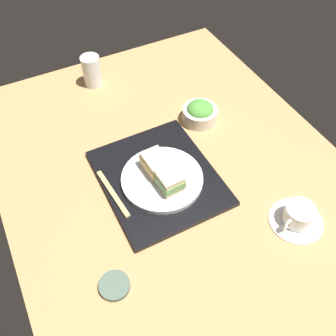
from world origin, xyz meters
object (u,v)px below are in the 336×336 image
object	(u,v)px
sandwich_near	(156,164)
drinking_glass	(92,71)
sandwich_plate	(162,179)
chopsticks_pair	(113,193)
salad_bowl	(200,113)
sandwich_far	(169,179)
coffee_cup	(298,216)
small_sauce_dish	(114,286)

from	to	relation	value
sandwich_near	drinking_glass	world-z (taller)	drinking_glass
sandwich_plate	sandwich_near	xyz separation A→B (cm)	(-3.36, -0.36, 3.46)
chopsticks_pair	salad_bowl	bearing A→B (deg)	113.40
chopsticks_pair	drinking_glass	size ratio (longest dim) A/B	1.60
chopsticks_pair	sandwich_far	bearing A→B (deg)	70.19
salad_bowl	drinking_glass	xyz separation A→B (cm)	(-34.90, -24.88, 2.43)
coffee_cup	drinking_glass	world-z (taller)	drinking_glass
salad_bowl	sandwich_plate	bearing A→B (deg)	-51.78
sandwich_plate	chopsticks_pair	size ratio (longest dim) A/B	1.30
coffee_cup	sandwich_near	bearing A→B (deg)	-139.66
sandwich_far	salad_bowl	xyz separation A→B (cm)	(-21.79, 23.05, -2.50)
sandwich_far	sandwich_near	bearing A→B (deg)	-173.94
sandwich_plate	salad_bowl	distance (cm)	29.80
sandwich_plate	small_sauce_dish	size ratio (longest dim) A/B	3.13
salad_bowl	sandwich_far	bearing A→B (deg)	-46.60
sandwich_near	drinking_glass	size ratio (longest dim) A/B	0.76
coffee_cup	small_sauce_dish	size ratio (longest dim) A/B	1.94
chopsticks_pair	sandwich_near	bearing A→B (deg)	95.43
chopsticks_pair	small_sauce_dish	bearing A→B (deg)	-21.48
sandwich_plate	coffee_cup	size ratio (longest dim) A/B	1.62
sandwich_near	chopsticks_pair	size ratio (longest dim) A/B	0.47
sandwich_near	small_sauce_dish	size ratio (longest dim) A/B	1.14
small_sauce_dish	chopsticks_pair	bearing A→B (deg)	158.52
small_sauce_dish	sandwich_plate	bearing A→B (deg)	132.98
salad_bowl	small_sauce_dish	bearing A→B (deg)	-49.27
sandwich_far	sandwich_plate	bearing A→B (deg)	-173.94
chopsticks_pair	coffee_cup	xyz separation A→B (cm)	(30.15, 40.95, 0.63)
sandwich_plate	sandwich_far	world-z (taller)	sandwich_far
sandwich_plate	small_sauce_dish	xyz separation A→B (cm)	(22.58, -24.23, -1.61)
salad_bowl	drinking_glass	size ratio (longest dim) A/B	1.01
sandwich_plate	small_sauce_dish	distance (cm)	33.16
salad_bowl	chopsticks_pair	world-z (taller)	salad_bowl
salad_bowl	small_sauce_dish	world-z (taller)	salad_bowl
drinking_glass	sandwich_far	bearing A→B (deg)	1.86
salad_bowl	chopsticks_pair	xyz separation A→B (cm)	(16.42, -37.96, -1.36)
sandwich_plate	coffee_cup	xyz separation A→B (cm)	(28.14, 26.40, 0.23)
coffee_cup	small_sauce_dish	bearing A→B (deg)	-96.27
sandwich_near	small_sauce_dish	world-z (taller)	sandwich_near
salad_bowl	small_sauce_dish	distance (cm)	62.90
coffee_cup	small_sauce_dish	distance (cm)	50.96
sandwich_plate	drinking_glass	bearing A→B (deg)	-178.41
salad_bowl	drinking_glass	world-z (taller)	drinking_glass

